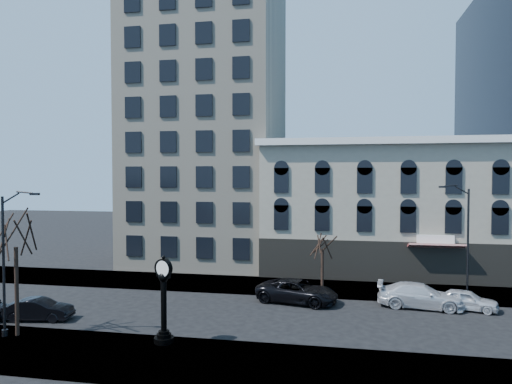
# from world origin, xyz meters

# --- Properties ---
(ground) EXTENTS (160.00, 160.00, 0.00)m
(ground) POSITION_xyz_m (0.00, 0.00, 0.00)
(ground) COLOR black
(ground) RESTS_ON ground
(sidewalk_far) EXTENTS (160.00, 6.00, 0.12)m
(sidewalk_far) POSITION_xyz_m (0.00, 8.00, 0.06)
(sidewalk_far) COLOR gray
(sidewalk_far) RESTS_ON ground
(sidewalk_near) EXTENTS (160.00, 6.00, 0.12)m
(sidewalk_near) POSITION_xyz_m (0.00, -8.00, 0.06)
(sidewalk_near) COLOR gray
(sidewalk_near) RESTS_ON ground
(cream_tower) EXTENTS (15.90, 15.40, 42.50)m
(cream_tower) POSITION_xyz_m (-6.11, 18.88, 19.32)
(cream_tower) COLOR beige
(cream_tower) RESTS_ON ground
(victorian_row) EXTENTS (22.60, 11.19, 12.50)m
(victorian_row) POSITION_xyz_m (12.00, 15.89, 6.00)
(victorian_row) COLOR #A19884
(victorian_row) RESTS_ON ground
(street_clock) EXTENTS (1.08, 1.08, 4.76)m
(street_clock) POSITION_xyz_m (-1.25, -6.00, 2.27)
(street_clock) COLOR black
(street_clock) RESTS_ON sidewalk_near
(street_lamp_near) EXTENTS (2.17, 0.48, 8.38)m
(street_lamp_near) POSITION_xyz_m (-9.88, -6.64, 6.45)
(street_lamp_near) COLOR black
(street_lamp_near) RESTS_ON sidewalk_near
(street_lamp_far) EXTENTS (2.21, 0.62, 8.60)m
(street_lamp_far) POSITION_xyz_m (16.76, 6.25, 6.61)
(street_lamp_far) COLOR black
(street_lamp_far) RESTS_ON sidewalk_far
(bare_tree_near) EXTENTS (4.74, 4.74, 8.13)m
(bare_tree_near) POSITION_xyz_m (-9.88, -6.45, 6.27)
(bare_tree_near) COLOR #2E1F17
(bare_tree_near) RESTS_ON sidewalk_near
(bare_tree_far) EXTENTS (3.02, 3.02, 5.19)m
(bare_tree_far) POSITION_xyz_m (6.77, 7.31, 4.03)
(bare_tree_far) COLOR #2E1F17
(bare_tree_far) RESTS_ON sidewalk_far
(car_near_b) EXTENTS (4.35, 2.13, 1.37)m
(car_near_b) POSITION_xyz_m (-10.71, -3.43, 0.69)
(car_near_b) COLOR black
(car_near_b) RESTS_ON ground
(car_far_a) EXTENTS (6.36, 3.93, 1.64)m
(car_far_a) POSITION_xyz_m (5.11, 3.62, 0.82)
(car_far_a) COLOR black
(car_far_a) RESTS_ON ground
(car_far_b) EXTENTS (5.97, 2.94, 1.67)m
(car_far_b) POSITION_xyz_m (13.67, 3.90, 0.83)
(car_far_b) COLOR silver
(car_far_b) RESTS_ON ground
(car_far_c) EXTENTS (4.34, 2.67, 1.38)m
(car_far_c) POSITION_xyz_m (16.69, 3.91, 0.69)
(car_far_c) COLOR silver
(car_far_c) RESTS_ON ground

